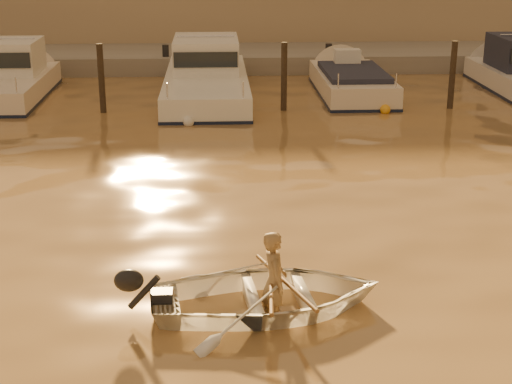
{
  "coord_description": "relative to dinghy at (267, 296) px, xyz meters",
  "views": [
    {
      "loc": [
        -2.24,
        -8.89,
        5.16
      ],
      "look_at": [
        -1.54,
        4.09,
        0.75
      ],
      "focal_mm": 55.0,
      "sensor_mm": 36.0,
      "label": 1
    }
  ],
  "objects": [
    {
      "name": "oar_starboard",
      "position": [
        0.05,
        0.01,
        0.2
      ],
      "size": [
        0.2,
        2.1,
        0.13
      ],
      "primitive_type": "cylinder",
      "rotation": [
        1.54,
        0.0,
        -0.06
      ],
      "color": "brown",
      "rests_on": "dinghy"
    },
    {
      "name": "piling_2",
      "position": [
        1.34,
        12.71,
        0.68
      ],
      "size": [
        0.18,
        0.18,
        2.2
      ],
      "primitive_type": "cylinder",
      "color": "#2D2319",
      "rests_on": "ground_plane"
    },
    {
      "name": "fender_b",
      "position": [
        -6.44,
        12.35,
        -0.12
      ],
      "size": [
        0.3,
        0.3,
        0.3
      ],
      "primitive_type": "sphere",
      "color": "#C77017",
      "rests_on": "ground_plane"
    },
    {
      "name": "outboard_motor",
      "position": [
        -1.49,
        -0.16,
        0.06
      ],
      "size": [
        0.94,
        0.5,
        0.7
      ],
      "primitive_type": null,
      "rotation": [
        0.0,
        0.0,
        0.11
      ],
      "color": "black",
      "rests_on": "dinghy"
    },
    {
      "name": "piling_3",
      "position": [
        6.34,
        12.71,
        0.68
      ],
      "size": [
        0.18,
        0.18,
        2.2
      ],
      "primitive_type": "cylinder",
      "color": "#2D2319",
      "rests_on": "ground_plane"
    },
    {
      "name": "oar_port",
      "position": [
        0.25,
        0.03,
        0.2
      ],
      "size": [
        0.72,
        2.01,
        0.13
      ],
      "primitive_type": "cylinder",
      "rotation": [
        1.54,
        0.0,
        0.32
      ],
      "color": "olive",
      "rests_on": "dinghy"
    },
    {
      "name": "fender_d",
      "position": [
        4.28,
        12.2,
        -0.12
      ],
      "size": [
        0.3,
        0.3,
        0.3
      ],
      "primitive_type": "sphere",
      "color": "orange",
      "rests_on": "ground_plane"
    },
    {
      "name": "ground_plane",
      "position": [
        1.54,
        -1.09,
        -0.22
      ],
      "size": [
        160.0,
        160.0,
        0.0
      ],
      "primitive_type": "plane",
      "color": "olive",
      "rests_on": "ground"
    },
    {
      "name": "person",
      "position": [
        0.1,
        0.01,
        0.22
      ],
      "size": [
        0.41,
        0.57,
        1.48
      ],
      "primitive_type": "imported",
      "rotation": [
        0.0,
        0.0,
        1.68
      ],
      "color": "olive",
      "rests_on": "dinghy"
    },
    {
      "name": "fender_c",
      "position": [
        -1.42,
        10.99,
        -0.12
      ],
      "size": [
        0.3,
        0.3,
        0.3
      ],
      "primitive_type": "sphere",
      "color": "silver",
      "rests_on": "ground_plane"
    },
    {
      "name": "dinghy",
      "position": [
        0.0,
        0.0,
        0.0
      ],
      "size": [
        3.52,
        2.69,
        0.68
      ],
      "primitive_type": "imported",
      "rotation": [
        0.0,
        0.0,
        1.68
      ],
      "color": "white",
      "rests_on": "ground_plane"
    },
    {
      "name": "piling_1",
      "position": [
        -3.96,
        12.71,
        0.68
      ],
      "size": [
        0.18,
        0.18,
        2.2
      ],
      "primitive_type": "cylinder",
      "color": "#2D2319",
      "rests_on": "ground_plane"
    },
    {
      "name": "moored_boat_3",
      "position": [
        3.74,
        14.91,
        0.01
      ],
      "size": [
        2.12,
        6.1,
        0.95
      ],
      "primitive_type": null,
      "color": "beige",
      "rests_on": "ground_plane"
    },
    {
      "name": "quay",
      "position": [
        1.54,
        20.41,
        -0.07
      ],
      "size": [
        52.0,
        4.0,
        1.0
      ],
      "primitive_type": "cube",
      "color": "gray",
      "rests_on": "ground_plane"
    },
    {
      "name": "moored_boat_2",
      "position": [
        -0.95,
        14.91,
        0.41
      ],
      "size": [
        2.59,
        8.56,
        1.75
      ],
      "primitive_type": null,
      "color": "white",
      "rests_on": "ground_plane"
    },
    {
      "name": "moored_boat_1",
      "position": [
        -7.14,
        14.91,
        0.41
      ],
      "size": [
        2.15,
        6.42,
        1.75
      ],
      "primitive_type": null,
      "color": "silver",
      "rests_on": "ground_plane"
    }
  ]
}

